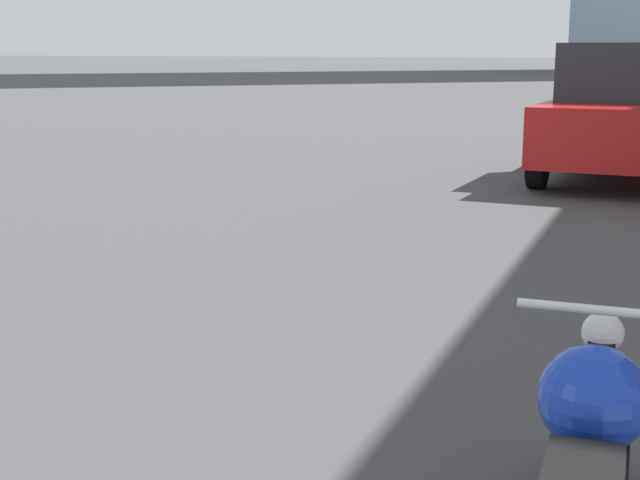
# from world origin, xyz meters

# --- Properties ---
(parked_car_red) EXTENTS (2.11, 3.97, 1.79)m
(parked_car_red) POSITION_xyz_m (2.81, 13.72, 0.88)
(parked_car_red) COLOR red
(parked_car_red) RESTS_ON ground_plane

